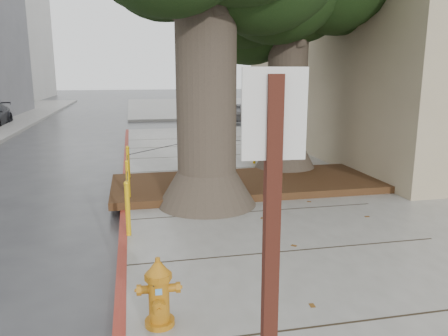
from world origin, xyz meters
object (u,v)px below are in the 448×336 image
at_px(car_red, 352,107).
at_px(car_silver, 245,113).
at_px(fire_hydrant, 159,293).
at_px(signpost, 269,333).

bearing_deg(car_red, car_silver, 96.50).
distance_m(car_silver, car_red, 7.53).
relative_size(fire_hydrant, car_silver, 0.23).
height_order(signpost, car_red, signpost).
bearing_deg(fire_hydrant, car_red, 60.79).
distance_m(signpost, car_silver, 23.25).
height_order(fire_hydrant, car_red, car_red).
relative_size(car_silver, car_red, 0.83).
relative_size(fire_hydrant, signpost, 0.29).
bearing_deg(car_red, signpost, 146.70).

